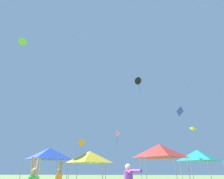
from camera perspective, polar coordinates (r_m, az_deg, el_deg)
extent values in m
sphere|color=tan|center=(6.29, -25.59, -24.75)|extent=(0.23, 0.23, 0.23)
cylinder|color=tan|center=(6.28, -24.79, -23.73)|extent=(0.28, 0.38, 0.58)
cylinder|color=tan|center=(6.48, -26.27, -23.25)|extent=(0.26, 0.20, 0.60)
sphere|color=beige|center=(7.68, 5.73, -25.65)|extent=(0.25, 0.25, 0.25)
cylinder|color=purple|center=(7.52, 5.93, -26.94)|extent=(0.29, 0.67, 0.17)
cylinder|color=purple|center=(7.28, 8.32, -26.65)|extent=(0.49, 0.60, 0.13)
sphere|color=#9E704C|center=(9.54, -18.07, -25.69)|extent=(0.23, 0.23, 0.23)
cylinder|color=#9E704C|center=(9.46, -17.74, -24.84)|extent=(0.16, 0.29, 0.60)
cylinder|color=#9E704C|center=(9.75, -17.99, -24.79)|extent=(0.23, 0.24, 0.61)
cylinder|color=#9E9EA3|center=(13.20, 12.09, -27.61)|extent=(0.05, 0.05, 2.52)
cylinder|color=#9E9EA3|center=(13.94, 25.80, -25.73)|extent=(0.05, 0.05, 2.52)
cylinder|color=#9E9EA3|center=(16.20, 10.43, -27.46)|extent=(0.05, 0.05, 2.52)
cylinder|color=#9E9EA3|center=(16.80, 21.87, -26.14)|extent=(0.05, 0.05, 2.52)
pyramid|color=red|center=(15.03, 16.61, -20.07)|extent=(3.35, 3.35, 1.07)
cylinder|color=#9E9EA3|center=(17.30, 26.76, -25.48)|extent=(0.05, 0.05, 2.39)
cylinder|color=#9E9EA3|center=(20.01, 23.50, -25.87)|extent=(0.05, 0.05, 2.39)
cylinder|color=#9E9EA3|center=(21.08, 31.52, -24.27)|extent=(0.05, 0.05, 2.39)
pyramid|color=teal|center=(19.22, 28.20, -19.86)|extent=(3.19, 3.19, 1.02)
cylinder|color=#9E9EA3|center=(16.78, -29.73, -24.79)|extent=(0.05, 0.05, 2.48)
cylinder|color=#9E9EA3|center=(15.53, -19.28, -26.67)|extent=(0.05, 0.05, 2.48)
cylinder|color=#9E9EA3|center=(19.42, -24.99, -25.52)|extent=(0.05, 0.05, 2.48)
cylinder|color=#9E9EA3|center=(18.35, -15.71, -26.90)|extent=(0.05, 0.05, 2.48)
pyramid|color=blue|center=(17.51, -21.41, -20.34)|extent=(3.31, 3.31, 1.06)
cylinder|color=#9E9EA3|center=(14.06, -15.29, -27.97)|extent=(0.05, 0.05, 2.15)
cylinder|color=#9E9EA3|center=(13.57, -3.37, -28.81)|extent=(0.05, 0.05, 2.15)
cylinder|color=#9E9EA3|center=(16.55, -12.42, -27.92)|extent=(0.05, 0.05, 2.15)
cylinder|color=#9E9EA3|center=(16.13, -2.30, -28.48)|extent=(0.05, 0.05, 2.15)
pyramid|color=yellow|center=(15.05, -7.95, -22.56)|extent=(2.87, 2.87, 0.92)
cube|color=pink|center=(36.42, 2.04, -15.14)|extent=(1.48, 1.16, 1.17)
sphere|color=blue|center=(36.17, 1.99, -16.59)|extent=(0.18, 0.18, 0.18)
sphere|color=blue|center=(36.03, 1.92, -17.12)|extent=(0.18, 0.18, 0.18)
sphere|color=blue|center=(35.90, 1.85, -17.66)|extent=(0.18, 0.18, 0.18)
sphere|color=blue|center=(35.77, 1.78, -18.20)|extent=(0.18, 0.18, 0.18)
sphere|color=blue|center=(35.64, 1.72, -18.75)|extent=(0.18, 0.18, 0.18)
pyramid|color=blue|center=(17.32, 22.86, -7.18)|extent=(0.62, 0.62, 0.64)
cone|color=yellow|center=(26.53, 26.85, -12.25)|extent=(1.05, 0.84, 0.80)
pyramid|color=orange|center=(35.08, -10.70, -18.05)|extent=(1.38, 1.44, 1.22)
sphere|color=purple|center=(34.90, -10.65, -19.87)|extent=(0.18, 0.18, 0.18)
sphere|color=purple|center=(34.86, -10.52, -20.64)|extent=(0.18, 0.18, 0.18)
sphere|color=purple|center=(34.83, -10.38, -21.41)|extent=(0.18, 0.18, 0.18)
sphere|color=purple|center=(34.81, -10.25, -22.17)|extent=(0.18, 0.18, 0.18)
cone|color=#75D138|center=(31.66, -29.09, 14.65)|extent=(1.63, 1.67, 0.84)
cone|color=black|center=(27.49, 9.14, 3.08)|extent=(1.55, 1.40, 1.10)
sphere|color=blue|center=(27.14, 9.39, 1.55)|extent=(0.15, 0.15, 0.15)
sphere|color=blue|center=(27.04, 9.57, 0.95)|extent=(0.15, 0.15, 0.15)
sphere|color=blue|center=(26.95, 9.75, 0.34)|extent=(0.15, 0.15, 0.15)
sphere|color=blue|center=(26.85, 9.94, -0.27)|extent=(0.15, 0.15, 0.15)
sphere|color=blue|center=(26.76, 10.12, -0.88)|extent=(0.15, 0.15, 0.15)
pyramid|color=#D6389E|center=(41.33, -5.96, 0.59)|extent=(0.54, 0.55, 0.59)
pyramid|color=#75D138|center=(31.11, -11.28, 17.32)|extent=(0.73, 0.70, 0.60)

